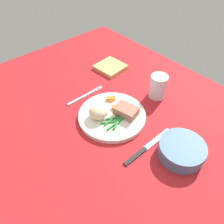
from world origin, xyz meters
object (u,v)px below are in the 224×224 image
fork (85,95)px  water_glass (158,88)px  salad_bowl (182,150)px  meat_portion (126,111)px  knife (147,147)px  napkin (110,67)px  dinner_plate (112,116)px

fork → water_glass: water_glass is taller
water_glass → salad_bowl: 27.67cm
meat_portion → water_glass: bearing=91.9°
fork → knife: 32.79cm
napkin → water_glass: bearing=2.5°
dinner_plate → napkin: (-23.70, 19.72, -0.01)cm
dinner_plate → water_glass: size_ratio=2.58×
water_glass → fork: bearing=-130.9°
salad_bowl → knife: bearing=-146.2°
water_glass → salad_bowl: water_glass is taller
meat_portion → water_glass: size_ratio=0.84×
water_glass → napkin: 26.54cm
napkin → salad_bowl: bearing=-16.4°
salad_bowl → meat_portion: bearing=-176.1°
water_glass → napkin: bearing=-177.5°
water_glass → dinner_plate: bearing=-97.2°
napkin → meat_portion: bearing=-30.7°
meat_portion → salad_bowl: bearing=3.9°
dinner_plate → knife: (17.12, -0.29, -0.60)cm
napkin → knife: bearing=-26.1°
fork → water_glass: 28.20cm
dinner_plate → salad_bowl: bearing=11.7°
dinner_plate → salad_bowl: (25.40, 5.25, 1.70)cm
meat_portion → water_glass: (-0.58, 17.15, 0.81)cm
fork → water_glass: (18.29, 21.14, 3.72)cm
meat_portion → napkin: bearing=149.3°
dinner_plate → fork: bearing=-179.1°
dinner_plate → fork: 15.68cm
dinner_plate → napkin: size_ratio=2.03×
fork → salad_bowl: 41.50cm
fork → napkin: napkin is taller
dinner_plate → water_glass: (2.62, 20.89, 3.12)cm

